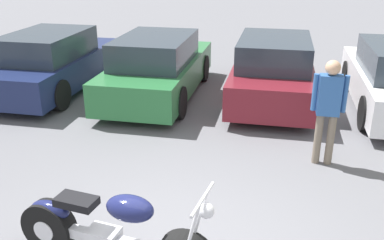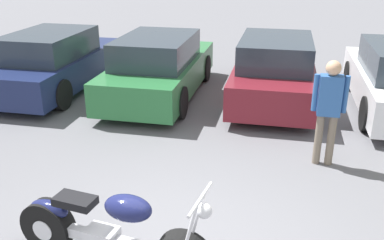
% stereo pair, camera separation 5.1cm
% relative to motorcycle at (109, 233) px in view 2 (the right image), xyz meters
% --- Properties ---
extents(motorcycle, '(2.27, 0.78, 1.09)m').
position_rel_motorcycle_xyz_m(motorcycle, '(0.00, 0.00, 0.00)').
color(motorcycle, black).
rests_on(motorcycle, ground_plane).
extents(parked_car_navy, '(1.79, 4.38, 1.43)m').
position_rel_motorcycle_xyz_m(parked_car_navy, '(-3.67, 5.62, 0.26)').
color(parked_car_navy, '#19234C').
rests_on(parked_car_navy, ground_plane).
extents(parked_car_green, '(1.79, 4.38, 1.43)m').
position_rel_motorcycle_xyz_m(parked_car_green, '(-1.08, 5.67, 0.26)').
color(parked_car_green, '#286B38').
rests_on(parked_car_green, ground_plane).
extents(parked_car_maroon, '(1.79, 4.38, 1.43)m').
position_rel_motorcycle_xyz_m(parked_car_maroon, '(1.50, 6.03, 0.26)').
color(parked_car_maroon, maroon).
rests_on(parked_car_maroon, ground_plane).
extents(person_standing, '(0.52, 0.23, 1.69)m').
position_rel_motorcycle_xyz_m(person_standing, '(2.40, 2.95, 0.59)').
color(person_standing, '#726656').
rests_on(person_standing, ground_plane).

